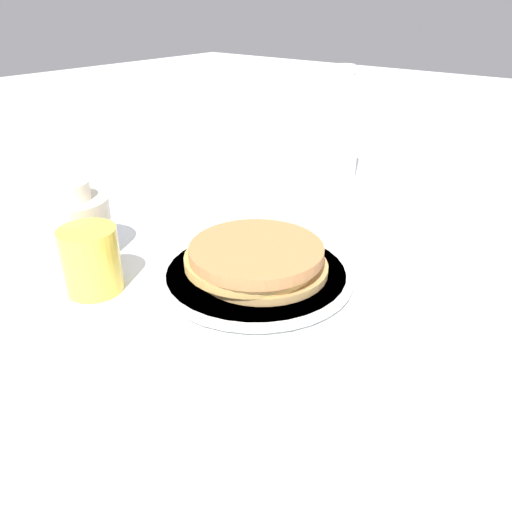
# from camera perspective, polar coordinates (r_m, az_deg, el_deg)

# --- Properties ---
(ground_plane) EXTENTS (4.00, 4.00, 0.00)m
(ground_plane) POSITION_cam_1_polar(r_m,az_deg,el_deg) (0.65, 3.24, -2.69)
(ground_plane) COLOR white
(plate) EXTENTS (0.25, 0.25, 0.01)m
(plate) POSITION_cam_1_polar(r_m,az_deg,el_deg) (0.64, 0.00, -2.05)
(plate) COLOR silver
(plate) RESTS_ON ground_plane
(pancake_stack) EXTENTS (0.18, 0.18, 0.04)m
(pancake_stack) POSITION_cam_1_polar(r_m,az_deg,el_deg) (0.63, -0.00, -0.27)
(pancake_stack) COLOR tan
(pancake_stack) RESTS_ON plate
(juice_glass) EXTENTS (0.07, 0.07, 0.08)m
(juice_glass) POSITION_cam_1_polar(r_m,az_deg,el_deg) (0.64, -18.32, -0.45)
(juice_glass) COLOR yellow
(juice_glass) RESTS_ON ground_plane
(cream_jug) EXTENTS (0.10, 0.10, 0.11)m
(cream_jug) POSITION_cam_1_polar(r_m,az_deg,el_deg) (0.72, -19.87, 3.31)
(cream_jug) COLOR beige
(cream_jug) RESTS_ON ground_plane
(water_bottle_near) EXTENTS (0.07, 0.07, 0.22)m
(water_bottle_near) POSITION_cam_1_polar(r_m,az_deg,el_deg) (0.98, 9.61, 14.13)
(water_bottle_near) COLOR white
(water_bottle_near) RESTS_ON ground_plane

